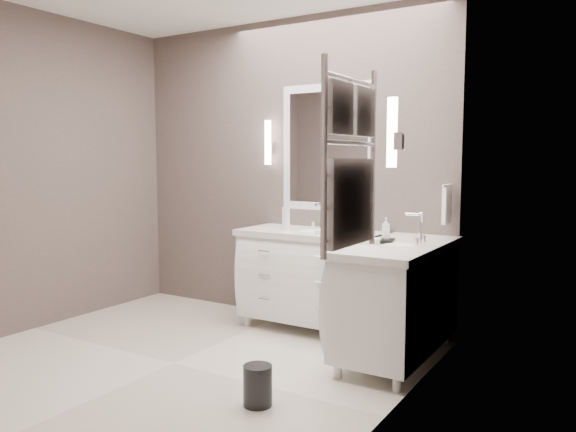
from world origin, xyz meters
The scene contains 19 objects.
floor centered at (0.00, 0.00, -0.01)m, with size 3.20×3.00×0.01m, color silver.
wall_back centered at (0.00, 1.50, 1.35)m, with size 3.20×0.01×2.70m, color #504340.
wall_left centered at (-1.60, 0.00, 1.35)m, with size 0.01×3.00×2.70m, color #504340.
wall_right centered at (1.60, 0.00, 1.35)m, with size 0.01×3.00×2.70m, color #504340.
vanity_back centered at (0.45, 1.23, 0.49)m, with size 1.24×0.59×0.97m.
vanity_right centered at (1.33, 0.90, 0.49)m, with size 0.59×1.24×0.97m.
mirror_back centered at (0.45, 1.49, 1.55)m, with size 0.90×0.02×1.10m.
mirror_right centered at (1.59, 0.80, 1.55)m, with size 0.02×0.90×1.10m.
sconce_back centered at (-0.13, 1.43, 1.59)m, with size 0.06×0.06×0.40m.
sconce_right centered at (1.53, 0.22, 1.59)m, with size 0.06×0.06×0.40m.
towel_bar_corner centered at (1.54, 1.36, 1.12)m, with size 0.03×0.22×0.30m.
towel_ladder centered at (1.55, -0.40, 1.39)m, with size 0.06×0.58×0.90m.
waste_bin centered at (0.90, -0.25, 0.12)m, with size 0.17×0.17×0.24m, color black.
amenity_tray_back centered at (0.76, 1.13, 0.86)m, with size 0.15×0.12×0.02m, color black.
amenity_tray_right centered at (1.23, 0.90, 0.86)m, with size 0.12×0.16×0.02m, color black.
water_bottle centered at (0.23, 1.16, 0.95)m, with size 0.07×0.07×0.19m, color silver.
soap_bottle_a centered at (0.73, 1.15, 0.94)m, with size 0.06×0.07×0.14m, color white.
soap_bottle_b centered at (0.79, 1.10, 0.92)m, with size 0.08×0.08×0.10m, color black.
soap_bottle_c centered at (1.23, 0.90, 0.95)m, with size 0.06×0.06×0.16m, color white.
Camera 1 is at (2.71, -2.88, 1.44)m, focal length 35.00 mm.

